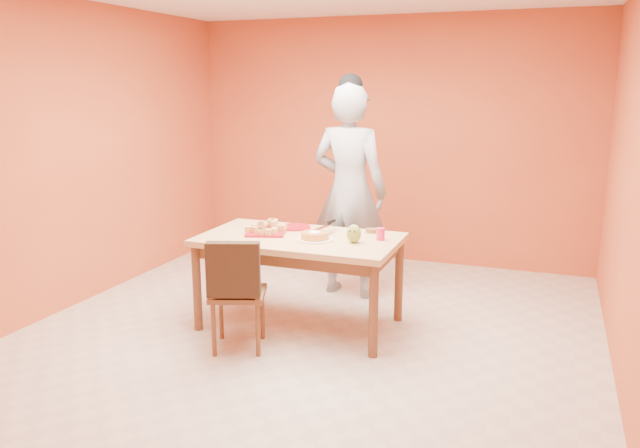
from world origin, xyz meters
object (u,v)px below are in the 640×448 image
at_px(dining_chair, 237,291).
at_px(checker_tin, 372,231).
at_px(sponge_cake, 315,236).
at_px(magenta_glass, 381,234).
at_px(pastry_platter, 266,232).
at_px(person, 349,191).
at_px(dining_table, 300,248).
at_px(egg_ornament, 354,234).
at_px(red_dinner_plate, 295,227).

bearing_deg(dining_chair, checker_tin, 31.03).
bearing_deg(checker_tin, sponge_cake, -130.09).
bearing_deg(sponge_cake, checker_tin, 49.91).
bearing_deg(magenta_glass, checker_tin, 121.21).
bearing_deg(pastry_platter, person, 65.04).
distance_m(sponge_cake, magenta_glass, 0.52).
relative_size(dining_table, magenta_glass, 16.55).
bearing_deg(sponge_cake, dining_table, 158.17).
xyz_separation_m(sponge_cake, checker_tin, (0.35, 0.41, -0.02)).
bearing_deg(person, sponge_cake, 97.63).
height_order(dining_chair, egg_ornament, egg_ornament).
bearing_deg(dining_table, pastry_platter, 178.33).
bearing_deg(checker_tin, dining_table, -145.33).
distance_m(egg_ornament, magenta_glass, 0.23).
distance_m(red_dinner_plate, sponge_cake, 0.46).
xyz_separation_m(red_dinner_plate, checker_tin, (0.66, 0.08, 0.01)).
distance_m(dining_chair, sponge_cake, 0.76).
height_order(dining_table, egg_ornament, egg_ornament).
relative_size(dining_chair, magenta_glass, 9.08).
distance_m(pastry_platter, magenta_glass, 0.95).
xyz_separation_m(dining_table, magenta_glass, (0.64, 0.12, 0.14)).
xyz_separation_m(dining_chair, pastry_platter, (-0.04, 0.61, 0.31)).
relative_size(red_dinner_plate, egg_ornament, 1.85).
height_order(dining_chair, pastry_platter, dining_chair).
xyz_separation_m(person, magenta_glass, (0.52, -0.80, -0.18)).
relative_size(sponge_cake, egg_ornament, 1.53).
height_order(egg_ornament, checker_tin, egg_ornament).
relative_size(egg_ornament, magenta_glass, 1.50).
relative_size(dining_chair, red_dinner_plate, 3.27).
bearing_deg(dining_table, person, 82.43).
relative_size(dining_table, egg_ornament, 11.04).
height_order(red_dinner_plate, egg_ornament, egg_ornament).
bearing_deg(person, magenta_glass, 128.65).
distance_m(dining_chair, magenta_glass, 1.21).
relative_size(person, egg_ornament, 13.69).
relative_size(pastry_platter, magenta_glass, 3.26).
relative_size(person, pastry_platter, 6.30).
xyz_separation_m(dining_chair, checker_tin, (0.77, 0.95, 0.32)).
bearing_deg(pastry_platter, dining_chair, -86.28).
bearing_deg(egg_ornament, pastry_platter, 170.25).
bearing_deg(person, checker_tin, 129.37).
xyz_separation_m(dining_chair, egg_ornament, (0.73, 0.57, 0.38)).
relative_size(pastry_platter, red_dinner_plate, 1.17).
bearing_deg(dining_chair, sponge_cake, 31.94).
height_order(person, egg_ornament, person).
distance_m(sponge_cake, checker_tin, 0.54).
bearing_deg(red_dinner_plate, egg_ornament, -26.18).
bearing_deg(dining_table, magenta_glass, 10.80).
relative_size(dining_chair, checker_tin, 8.65).
bearing_deg(sponge_cake, pastry_platter, 171.10).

